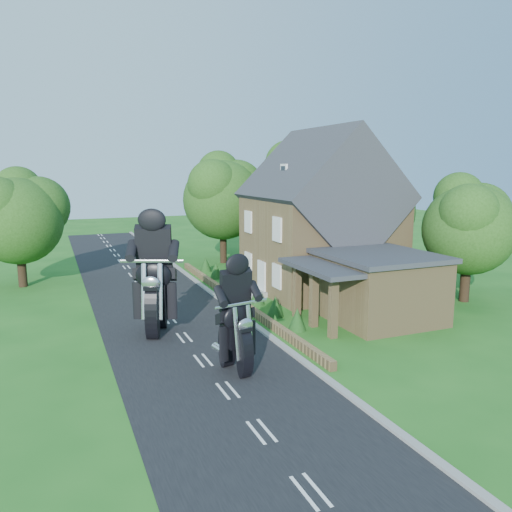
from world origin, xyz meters
name	(u,v)px	position (x,y,z in m)	size (l,w,h in m)	color
ground	(184,338)	(0.00, 0.00, 0.00)	(120.00, 120.00, 0.00)	#1E5A19
road	(184,338)	(0.00, 0.00, 0.01)	(7.00, 80.00, 0.02)	black
kerb	(257,327)	(3.65, 0.00, 0.06)	(0.30, 80.00, 0.12)	gray
garden_wall	(235,299)	(4.30, 5.00, 0.20)	(0.30, 22.00, 0.40)	olive
house	(320,222)	(10.49, 6.00, 4.34)	(9.54, 8.64, 10.24)	olive
annex	(375,285)	(9.87, -0.80, 1.77)	(7.05, 5.94, 3.44)	olive
tree_annex_side	(473,221)	(17.13, 0.10, 4.69)	(5.64, 5.20, 7.48)	black
tree_house_right	(377,203)	(16.65, 8.62, 5.19)	(6.51, 6.00, 8.40)	black
tree_behind_house	(299,186)	(14.18, 16.14, 6.23)	(7.81, 7.20, 10.08)	black
tree_behind_left	(227,193)	(8.16, 17.13, 5.73)	(6.94, 6.40, 9.16)	black
tree_far_road	(24,213)	(-6.86, 14.11, 4.84)	(6.08, 5.60, 7.84)	black
shrub_a	(297,319)	(5.30, -1.00, 0.55)	(0.90, 0.90, 1.10)	#143B12
shrub_b	(275,306)	(5.30, 1.50, 0.55)	(0.90, 0.90, 1.10)	#143B12
shrub_c	(257,295)	(5.30, 4.00, 0.55)	(0.90, 0.90, 1.10)	#143B12
shrub_d	(228,278)	(5.30, 9.00, 0.55)	(0.90, 0.90, 1.10)	#143B12
shrub_e	(216,271)	(5.30, 11.50, 0.55)	(0.90, 0.90, 1.10)	#143B12
shrub_f	(206,265)	(5.30, 14.00, 0.55)	(0.90, 0.90, 1.10)	#143B12
motorcycle_lead	(236,355)	(0.83, -4.61, 0.69)	(0.37, 1.48, 1.38)	black
motorcycle_follow	(156,316)	(-1.05, 1.04, 0.88)	(0.48, 1.90, 1.77)	black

